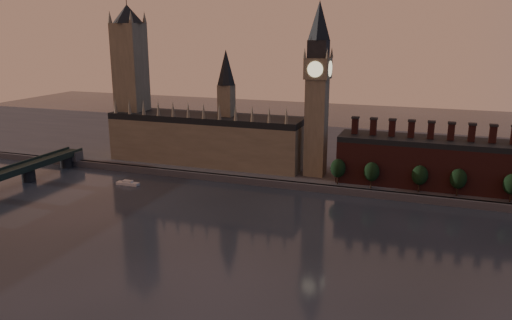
{
  "coord_description": "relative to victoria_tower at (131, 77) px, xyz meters",
  "views": [
    {
      "loc": [
        74.22,
        -178.11,
        88.8
      ],
      "look_at": [
        -8.61,
        55.0,
        24.89
      ],
      "focal_mm": 35.0,
      "sensor_mm": 36.0,
      "label": 1
    }
  ],
  "objects": [
    {
      "name": "embankment_tree_3",
      "position": [
        210.51,
        -19.9,
        -45.62
      ],
      "size": [
        8.6,
        8.6,
        14.88
      ],
      "color": "black",
      "rests_on": "north_bank"
    },
    {
      "name": "embankment_tree_1",
      "position": [
        165.71,
        -21.48,
        -45.62
      ],
      "size": [
        8.6,
        8.6,
        14.88
      ],
      "color": "black",
      "rests_on": "north_bank"
    },
    {
      "name": "embankment_tree_2",
      "position": [
        191.12,
        -19.62,
        -45.62
      ],
      "size": [
        8.6,
        8.6,
        14.88
      ],
      "color": "black",
      "rests_on": "north_bank"
    },
    {
      "name": "embankment_tree_0",
      "position": [
        146.77,
        -20.31,
        -45.62
      ],
      "size": [
        8.6,
        8.6,
        14.88
      ],
      "color": "black",
      "rests_on": "north_bank"
    },
    {
      "name": "ground",
      "position": [
        120.0,
        -115.0,
        -59.09
      ],
      "size": [
        900.0,
        900.0,
        0.0
      ],
      "primitive_type": "plane",
      "color": "black",
      "rests_on": "ground"
    },
    {
      "name": "palace_of_westminster",
      "position": [
        55.59,
        -0.09,
        -37.46
      ],
      "size": [
        130.0,
        30.3,
        74.0
      ],
      "color": "#7F715A",
      "rests_on": "north_bank"
    },
    {
      "name": "river_boat",
      "position": [
        26.85,
        -50.84,
        -58.02
      ],
      "size": [
        14.05,
        4.28,
        2.79
      ],
      "rotation": [
        0.0,
        0.0,
        0.02
      ],
      "color": "silver",
      "rests_on": "ground"
    },
    {
      "name": "north_bank",
      "position": [
        120.0,
        63.04,
        -57.09
      ],
      "size": [
        900.0,
        182.0,
        4.0
      ],
      "color": "#48484D",
      "rests_on": "ground"
    },
    {
      "name": "embankment_tree_4",
      "position": [
        235.87,
        -21.3,
        -45.62
      ],
      "size": [
        8.6,
        8.6,
        14.88
      ],
      "color": "black",
      "rests_on": "north_bank"
    },
    {
      "name": "victoria_tower",
      "position": [
        0.0,
        0.0,
        0.0
      ],
      "size": [
        24.0,
        24.0,
        108.0
      ],
      "color": "#7F715A",
      "rests_on": "north_bank"
    },
    {
      "name": "big_ben",
      "position": [
        130.0,
        -5.0,
        -2.26
      ],
      "size": [
        15.0,
        15.0,
        107.0
      ],
      "color": "#7F715A",
      "rests_on": "north_bank"
    },
    {
      "name": "chimney_block",
      "position": [
        200.0,
        -5.0,
        -41.27
      ],
      "size": [
        110.0,
        25.0,
        37.0
      ],
      "color": "#4B1F1D",
      "rests_on": "north_bank"
    }
  ]
}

